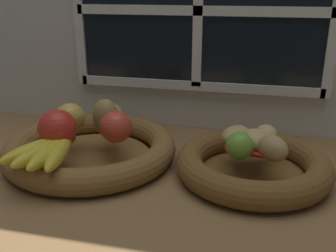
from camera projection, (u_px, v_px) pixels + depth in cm
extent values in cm
cube|color=olive|center=(173.00, 180.00, 81.42)|extent=(140.00, 90.00, 3.00)
cube|color=silver|center=(199.00, 24.00, 98.96)|extent=(140.00, 3.00, 55.00)
cube|color=black|center=(199.00, 10.00, 96.03)|extent=(64.00, 0.80, 38.00)
cube|color=white|center=(198.00, 11.00, 95.48)|extent=(2.40, 1.20, 38.00)
cube|color=white|center=(198.00, 11.00, 95.48)|extent=(64.00, 1.20, 2.40)
cube|color=white|center=(78.00, 9.00, 102.49)|extent=(2.40, 1.20, 40.40)
cube|color=white|center=(196.00, 86.00, 101.96)|extent=(64.00, 1.20, 2.40)
cylinder|color=brown|center=(91.00, 157.00, 87.20)|extent=(26.59, 26.59, 1.00)
torus|color=brown|center=(91.00, 148.00, 86.43)|extent=(37.89, 37.89, 5.47)
cylinder|color=brown|center=(252.00, 174.00, 79.45)|extent=(21.24, 21.24, 1.00)
torus|color=brown|center=(253.00, 164.00, 78.69)|extent=(31.37, 31.37, 5.47)
sphere|color=#99B74C|center=(109.00, 117.00, 88.26)|extent=(6.53, 6.53, 6.53)
sphere|color=gold|center=(70.00, 118.00, 87.22)|extent=(6.72, 6.72, 6.72)
sphere|color=#CC422D|center=(116.00, 127.00, 81.50)|extent=(6.85, 6.85, 6.85)
sphere|color=red|center=(57.00, 129.00, 79.03)|extent=(7.88, 7.88, 7.88)
ellipsoid|color=olive|center=(106.00, 117.00, 85.53)|extent=(7.72, 7.39, 8.17)
ellipsoid|color=gold|center=(36.00, 149.00, 75.17)|extent=(9.34, 15.71, 3.12)
ellipsoid|color=gold|center=(42.00, 151.00, 74.33)|extent=(6.27, 16.13, 3.12)
ellipsoid|color=gold|center=(50.00, 152.00, 73.80)|extent=(3.34, 15.87, 3.12)
ellipsoid|color=gold|center=(59.00, 152.00, 73.62)|extent=(6.68, 16.12, 3.12)
sphere|color=brown|center=(69.00, 137.00, 81.06)|extent=(2.81, 2.81, 2.81)
ellipsoid|color=#A38451|center=(273.00, 148.00, 73.08)|extent=(7.96, 8.00, 5.02)
ellipsoid|color=tan|center=(266.00, 135.00, 80.84)|extent=(5.21, 7.87, 4.03)
ellipsoid|color=tan|center=(255.00, 141.00, 76.95)|extent=(7.78, 8.22, 4.71)
ellipsoid|color=tan|center=(236.00, 136.00, 80.59)|extent=(8.27, 9.22, 4.02)
sphere|color=#6B9E33|center=(240.00, 146.00, 73.71)|extent=(5.36, 5.36, 5.36)
cone|color=red|center=(252.00, 154.00, 74.01)|extent=(10.91, 5.48, 2.27)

